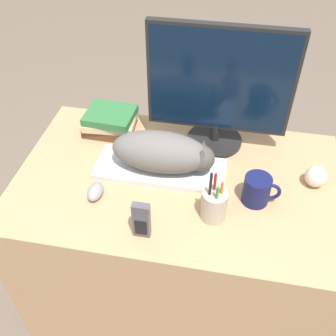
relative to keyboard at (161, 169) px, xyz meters
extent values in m
cube|color=tan|center=(0.07, -0.02, -0.40)|extent=(1.18, 0.72, 0.77)
cube|color=silver|center=(0.00, 0.00, 0.00)|extent=(0.47, 0.18, 0.02)
ellipsoid|color=#66605B|center=(0.00, 0.00, 0.08)|extent=(0.35, 0.16, 0.15)
sphere|color=#4C4742|center=(0.15, 0.00, 0.08)|extent=(0.09, 0.09, 0.09)
cone|color=#4C4742|center=(0.15, -0.02, 0.12)|extent=(0.03, 0.03, 0.04)
cone|color=#4C4742|center=(0.15, 0.02, 0.12)|extent=(0.03, 0.03, 0.04)
cylinder|color=black|center=(0.18, 0.21, 0.00)|extent=(0.22, 0.22, 0.02)
cylinder|color=black|center=(0.18, 0.21, 0.04)|extent=(0.04, 0.04, 0.07)
cube|color=black|center=(0.18, 0.21, 0.27)|extent=(0.52, 0.03, 0.41)
cube|color=black|center=(0.18, 0.20, 0.27)|extent=(0.50, 0.01, 0.38)
ellipsoid|color=gray|center=(-0.20, -0.16, 0.01)|extent=(0.05, 0.09, 0.04)
cylinder|color=#141947|center=(0.34, -0.08, 0.04)|extent=(0.09, 0.09, 0.10)
torus|color=#141947|center=(0.39, -0.08, 0.04)|extent=(0.07, 0.01, 0.07)
cylinder|color=#B2A893|center=(0.21, -0.18, 0.04)|extent=(0.08, 0.08, 0.11)
cylinder|color=orange|center=(0.23, -0.17, 0.09)|extent=(0.01, 0.01, 0.11)
cylinder|color=#B21E1E|center=(0.21, -0.16, 0.10)|extent=(0.01, 0.01, 0.13)
cylinder|color=black|center=(0.19, -0.18, 0.11)|extent=(0.01, 0.01, 0.15)
cylinder|color=#338C38|center=(0.22, -0.20, 0.09)|extent=(0.01, 0.01, 0.11)
sphere|color=beige|center=(0.55, 0.04, 0.03)|extent=(0.08, 0.08, 0.08)
cube|color=#4C4C51|center=(0.00, -0.29, 0.06)|extent=(0.05, 0.02, 0.14)
cube|color=black|center=(0.00, -0.30, 0.04)|extent=(0.04, 0.00, 0.06)
cube|color=brown|center=(-0.26, 0.21, 0.01)|extent=(0.19, 0.17, 0.04)
cube|color=#C6B284|center=(-0.25, 0.21, 0.04)|extent=(0.21, 0.17, 0.03)
cube|color=#2D6B38|center=(-0.25, 0.20, 0.07)|extent=(0.20, 0.17, 0.03)
camera|label=1|loc=(0.22, -1.03, 0.98)|focal=42.00mm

